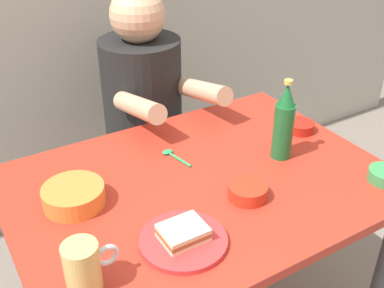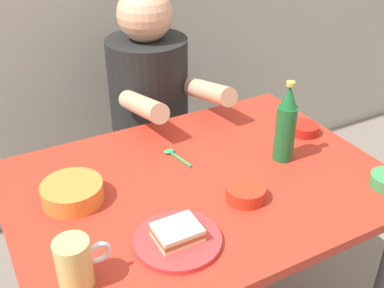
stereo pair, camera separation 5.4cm
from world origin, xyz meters
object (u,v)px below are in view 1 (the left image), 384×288
(dining_table, at_px, (200,205))
(sandwich, at_px, (183,233))
(plate_orange, at_px, (183,240))
(stool, at_px, (147,174))
(beer_bottle, at_px, (284,123))
(sauce_bowl_chili, at_px, (248,191))
(beer_mug, at_px, (83,267))
(person_seated, at_px, (143,90))

(dining_table, height_order, sandwich, sandwich)
(plate_orange, bearing_deg, stool, 70.69)
(beer_bottle, relative_size, sauce_bowl_chili, 2.38)
(dining_table, relative_size, plate_orange, 5.00)
(stool, height_order, beer_mug, beer_mug)
(dining_table, distance_m, sauce_bowl_chili, 0.19)
(beer_bottle, bearing_deg, dining_table, 176.84)
(stool, xyz_separation_m, sauce_bowl_chili, (-0.05, -0.77, 0.41))
(plate_orange, relative_size, sauce_bowl_chili, 2.00)
(stool, height_order, person_seated, person_seated)
(sandwich, relative_size, beer_mug, 0.87)
(beer_mug, bearing_deg, beer_bottle, 15.19)
(sandwich, relative_size, sauce_bowl_chili, 1.00)
(dining_table, xyz_separation_m, stool, (0.11, 0.63, -0.30))
(dining_table, distance_m, beer_mug, 0.50)
(sandwich, xyz_separation_m, beer_bottle, (0.47, 0.19, 0.09))
(stool, xyz_separation_m, beer_bottle, (0.18, -0.65, 0.51))
(beer_bottle, bearing_deg, sandwich, -158.32)
(plate_orange, bearing_deg, beer_bottle, 21.68)
(beer_mug, xyz_separation_m, beer_bottle, (0.72, 0.20, 0.06))
(plate_orange, height_order, beer_bottle, beer_bottle)
(sandwich, xyz_separation_m, beer_mug, (-0.25, -0.01, 0.03))
(dining_table, relative_size, person_seated, 1.53)
(dining_table, bearing_deg, beer_mug, -153.81)
(person_seated, xyz_separation_m, sandwich, (-0.29, -0.82, 0.01))
(plate_orange, distance_m, beer_mug, 0.26)
(stool, relative_size, plate_orange, 2.05)
(person_seated, bearing_deg, beer_bottle, -74.50)
(plate_orange, relative_size, sandwich, 2.00)
(plate_orange, bearing_deg, sandwich, 90.00)
(person_seated, relative_size, beer_bottle, 2.75)
(sauce_bowl_chili, bearing_deg, beer_mug, -171.38)
(dining_table, bearing_deg, sauce_bowl_chili, -63.12)
(beer_mug, bearing_deg, stool, 57.09)
(stool, relative_size, beer_bottle, 1.72)
(dining_table, height_order, stool, dining_table)
(plate_orange, relative_size, beer_bottle, 0.84)
(sandwich, bearing_deg, beer_bottle, 21.68)
(stool, height_order, sandwich, sandwich)
(person_seated, distance_m, beer_mug, 0.99)
(beer_mug, distance_m, sauce_bowl_chili, 0.51)
(stool, distance_m, sauce_bowl_chili, 0.87)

